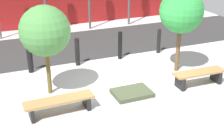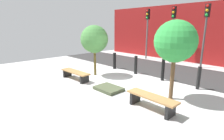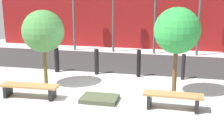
# 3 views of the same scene
# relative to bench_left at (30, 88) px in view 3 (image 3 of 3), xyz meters

# --- Properties ---
(ground_plane) EXTENTS (18.00, 18.00, 0.00)m
(ground_plane) POSITION_rel_bench_left_xyz_m (2.25, 0.75, -0.32)
(ground_plane) COLOR #B5B5B5
(road_strip) EXTENTS (18.00, 3.79, 0.01)m
(road_strip) POSITION_rel_bench_left_xyz_m (2.25, 5.19, -0.31)
(road_strip) COLOR #2E2E2E
(road_strip) RESTS_ON ground
(building_facade) EXTENTS (16.20, 0.50, 4.20)m
(building_facade) POSITION_rel_bench_left_xyz_m (2.25, 8.75, 1.78)
(building_facade) COLOR maroon
(building_facade) RESTS_ON ground
(bench_left) EXTENTS (1.89, 0.53, 0.43)m
(bench_left) POSITION_rel_bench_left_xyz_m (0.00, 0.00, 0.00)
(bench_left) COLOR black
(bench_left) RESTS_ON ground
(bench_right) EXTENTS (1.73, 0.52, 0.47)m
(bench_right) POSITION_rel_bench_left_xyz_m (4.49, 0.00, 0.02)
(bench_right) COLOR black
(bench_right) RESTS_ON ground
(planter_bed) EXTENTS (1.14, 0.83, 0.13)m
(planter_bed) POSITION_rel_bench_left_xyz_m (2.25, 0.20, -0.25)
(planter_bed) COLOR #404831
(planter_bed) RESTS_ON ground
(tree_behind_left_bench) EXTENTS (1.45, 1.45, 2.68)m
(tree_behind_left_bench) POSITION_rel_bench_left_xyz_m (0.00, 1.26, 1.63)
(tree_behind_left_bench) COLOR brown
(tree_behind_left_bench) RESTS_ON ground
(tree_behind_right_bench) EXTENTS (1.46, 1.46, 2.85)m
(tree_behind_right_bench) POSITION_rel_bench_left_xyz_m (4.49, 1.26, 1.78)
(tree_behind_right_bench) COLOR brown
(tree_behind_right_bench) RESTS_ON ground
(bollard_far_left) EXTENTS (0.19, 0.19, 1.01)m
(bollard_far_left) POSITION_rel_bench_left_xyz_m (-0.29, 3.05, 0.19)
(bollard_far_left) COLOR black
(bollard_far_left) RESTS_ON ground
(bollard_left) EXTENTS (0.17, 0.17, 1.02)m
(bollard_left) POSITION_rel_bench_left_xyz_m (1.40, 3.05, 0.19)
(bollard_left) COLOR black
(bollard_left) RESTS_ON ground
(bollard_center) EXTENTS (0.16, 0.16, 1.07)m
(bollard_center) POSITION_rel_bench_left_xyz_m (3.09, 3.05, 0.22)
(bollard_center) COLOR black
(bollard_center) RESTS_ON ground
(bollard_right) EXTENTS (0.15, 0.15, 0.99)m
(bollard_right) POSITION_rel_bench_left_xyz_m (4.79, 3.05, 0.18)
(bollard_right) COLOR black
(bollard_right) RESTS_ON ground
(traffic_light_west) EXTENTS (0.28, 0.27, 3.90)m
(traffic_light_west) POSITION_rel_bench_left_xyz_m (-1.00, 7.37, 2.36)
(traffic_light_west) COLOR #5B5B5B
(traffic_light_west) RESTS_ON ground
(traffic_light_mid_west) EXTENTS (0.28, 0.27, 3.92)m
(traffic_light_mid_west) POSITION_rel_bench_left_xyz_m (1.17, 7.37, 2.38)
(traffic_light_mid_west) COLOR #4C4C4C
(traffic_light_mid_west) RESTS_ON ground
(traffic_light_mid_east) EXTENTS (0.28, 0.27, 3.93)m
(traffic_light_mid_east) POSITION_rel_bench_left_xyz_m (3.33, 7.37, 2.38)
(traffic_light_mid_east) COLOR #494949
(traffic_light_mid_east) RESTS_ON ground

